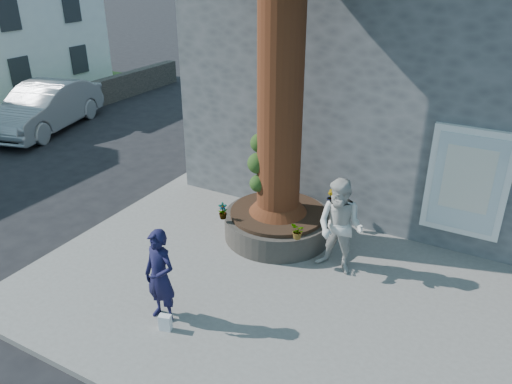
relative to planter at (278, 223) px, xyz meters
The scene contains 13 objects.
ground 2.19m from the planter, 111.80° to the right, with size 120.00×120.00×0.00m, color black.
pavement 1.27m from the planter, 55.01° to the right, with size 9.00×8.00×0.12m, color slate.
yellow_line 4.00m from the planter, 165.44° to the right, with size 0.10×30.00×0.01m, color yellow.
stone_shop 6.12m from the planter, 71.86° to the left, with size 10.30×8.30×6.30m.
planter is the anchor object (origin of this frame).
man 3.45m from the planter, 97.73° to the right, with size 0.61×0.40×1.67m, color #131334.
woman 1.84m from the planter, 20.91° to the right, with size 0.92×0.72×1.90m, color beige.
shopping_bag 3.61m from the planter, 93.78° to the right, with size 0.20×0.12×0.28m, color white.
car_silver 10.99m from the planter, 164.90° to the left, with size 1.74×4.98×1.64m, color gray.
plant_a 1.30m from the planter, 135.00° to the right, with size 0.19×0.13×0.36m, color gray.
plant_b 1.29m from the planter, 45.00° to the left, with size 0.19×0.18×0.34m, color gray.
plant_c 1.29m from the planter, 135.00° to the right, with size 0.16×0.16×0.29m, color gray.
plant_d 1.29m from the planter, 45.00° to the right, with size 0.29×0.26×0.33m, color gray.
Camera 1 is at (4.96, -6.50, 5.71)m, focal length 35.00 mm.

